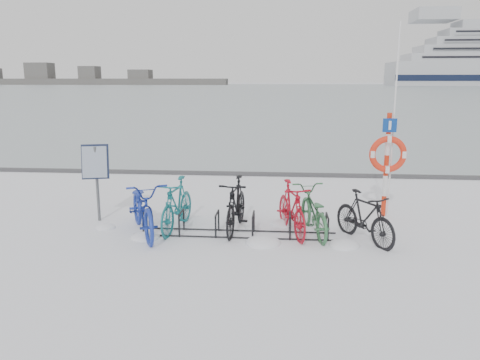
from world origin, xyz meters
TOP-DOWN VIEW (x-y plane):
  - ground at (0.00, 0.00)m, footprint 900.00×900.00m
  - ice_sheet at (0.00, 155.00)m, footprint 400.00×298.00m
  - quay_edge at (0.00, 5.90)m, footprint 400.00×0.25m
  - bike_rack at (0.00, 0.00)m, footprint 4.00×0.48m
  - info_board at (-3.06, 0.68)m, footprint 0.60×0.34m
  - lifebuoy_station at (3.22, 1.57)m, footprint 0.81×0.23m
  - shoreline at (-122.02, 260.00)m, footprint 180.00×12.00m
  - bike_0 at (-1.84, -0.04)m, footprint 1.63×2.29m
  - bike_1 at (-1.23, 0.29)m, footprint 0.73×1.87m
  - bike_2 at (-0.01, 0.32)m, footprint 0.70×1.91m
  - bike_3 at (1.11, 0.21)m, footprint 0.96×1.87m
  - bike_4 at (1.54, 0.25)m, footprint 0.99×1.93m
  - bike_5 at (2.49, -0.13)m, footprint 1.25×1.66m
  - snow_drifts at (0.27, -0.14)m, footprint 5.30×1.81m

SIDE VIEW (x-z plane):
  - ground at x=0.00m, z-range 0.00..0.00m
  - snow_drifts at x=0.27m, z-range -0.12..0.12m
  - ice_sheet at x=0.00m, z-range 0.00..0.02m
  - quay_edge at x=0.00m, z-range 0.00..0.10m
  - bike_rack at x=0.00m, z-range -0.05..0.41m
  - bike_4 at x=1.54m, z-range 0.00..0.97m
  - bike_5 at x=2.49m, z-range 0.00..1.00m
  - bike_3 at x=1.11m, z-range 0.00..1.08m
  - bike_1 at x=-1.23m, z-range 0.00..1.09m
  - bike_2 at x=-0.01m, z-range 0.00..1.12m
  - bike_0 at x=-1.84m, z-range 0.00..1.14m
  - info_board at x=-3.06m, z-range 0.37..2.05m
  - lifebuoy_station at x=3.22m, z-range -0.69..3.53m
  - shoreline at x=-122.02m, z-range -1.96..7.54m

